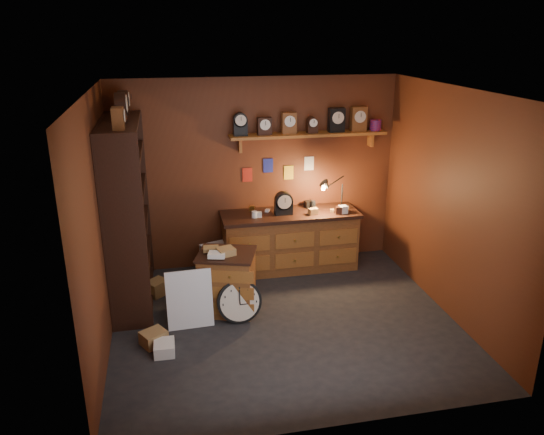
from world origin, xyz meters
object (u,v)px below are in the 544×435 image
(shelving_unit, at_px, (125,207))
(low_cabinet, at_px, (227,280))
(workbench, at_px, (290,238))
(big_round_clock, at_px, (239,301))

(shelving_unit, bearing_deg, low_cabinet, -25.29)
(workbench, relative_size, big_round_clock, 3.67)
(low_cabinet, relative_size, big_round_clock, 1.61)
(shelving_unit, xyz_separation_m, low_cabinet, (1.16, -0.55, -0.84))
(shelving_unit, distance_m, big_round_clock, 1.82)
(shelving_unit, relative_size, workbench, 1.32)
(workbench, distance_m, low_cabinet, 1.47)
(workbench, bearing_deg, shelving_unit, -167.35)
(workbench, xyz_separation_m, low_cabinet, (-1.04, -1.04, -0.06))
(shelving_unit, bearing_deg, workbench, 12.65)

